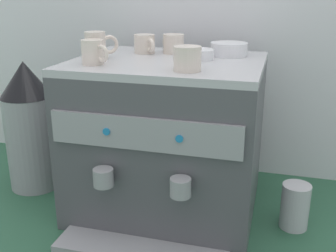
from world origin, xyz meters
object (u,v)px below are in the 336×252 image
(ceramic_cup_0, at_px, (173,44))
(ceramic_cup_2, at_px, (97,45))
(ceramic_cup_4, at_px, (145,44))
(ceramic_bowl_0, at_px, (197,55))
(coffee_grinder, at_px, (30,126))
(milk_pitcher, at_px, (295,206))
(ceramic_cup_3, at_px, (93,52))
(ceramic_bowl_1, at_px, (229,50))
(espresso_machine, at_px, (168,137))
(ceramic_cup_1, at_px, (187,58))

(ceramic_cup_0, xyz_separation_m, ceramic_cup_2, (-0.19, -0.17, 0.01))
(ceramic_cup_4, distance_m, ceramic_bowl_0, 0.21)
(ceramic_cup_2, distance_m, ceramic_cup_4, 0.18)
(coffee_grinder, relative_size, milk_pitcher, 3.27)
(ceramic_cup_3, distance_m, coffee_grinder, 0.47)
(ceramic_cup_0, height_order, ceramic_cup_3, ceramic_cup_3)
(ceramic_bowl_1, bearing_deg, milk_pitcher, -32.00)
(ceramic_cup_3, height_order, milk_pitcher, ceramic_cup_3)
(espresso_machine, bearing_deg, ceramic_bowl_1, 37.08)
(ceramic_cup_4, bearing_deg, ceramic_bowl_0, -21.64)
(ceramic_cup_4, relative_size, milk_pitcher, 0.60)
(ceramic_cup_1, height_order, ceramic_bowl_0, ceramic_cup_1)
(ceramic_cup_3, xyz_separation_m, ceramic_cup_4, (0.07, 0.24, -0.00))
(espresso_machine, relative_size, ceramic_cup_3, 6.26)
(ceramic_cup_2, relative_size, ceramic_cup_4, 1.02)
(ceramic_cup_0, relative_size, ceramic_bowl_1, 0.74)
(ceramic_cup_4, relative_size, coffee_grinder, 0.19)
(ceramic_cup_3, xyz_separation_m, milk_pitcher, (0.59, 0.10, -0.46))
(ceramic_bowl_0, distance_m, milk_pitcher, 0.55)
(ceramic_cup_2, bearing_deg, espresso_machine, 12.13)
(espresso_machine, relative_size, ceramic_cup_0, 6.76)
(ceramic_cup_0, distance_m, ceramic_cup_3, 0.31)
(ceramic_cup_4, relative_size, ceramic_bowl_1, 0.74)
(espresso_machine, distance_m, ceramic_cup_3, 0.36)
(ceramic_cup_3, bearing_deg, ceramic_bowl_0, 30.93)
(ceramic_cup_3, bearing_deg, ceramic_cup_2, 108.13)
(ceramic_cup_0, height_order, ceramic_cup_1, ceramic_cup_1)
(ceramic_cup_0, relative_size, ceramic_bowl_0, 0.90)
(coffee_grinder, bearing_deg, espresso_machine, -1.07)
(ceramic_cup_2, bearing_deg, ceramic_cup_4, 55.98)
(milk_pitcher, bearing_deg, ceramic_cup_0, 160.13)
(ceramic_bowl_0, bearing_deg, espresso_machine, -160.63)
(ceramic_cup_3, bearing_deg, coffee_grinder, 157.18)
(espresso_machine, xyz_separation_m, milk_pitcher, (0.41, -0.03, -0.17))
(ceramic_cup_2, xyz_separation_m, ceramic_bowl_0, (0.29, 0.07, -0.03))
(espresso_machine, height_order, ceramic_cup_0, ceramic_cup_0)
(ceramic_bowl_1, distance_m, coffee_grinder, 0.75)
(ceramic_bowl_1, height_order, milk_pitcher, ceramic_bowl_1)
(espresso_machine, height_order, ceramic_cup_3, ceramic_cup_3)
(ceramic_cup_2, relative_size, coffee_grinder, 0.19)
(ceramic_cup_4, bearing_deg, coffee_grinder, -166.61)
(ceramic_cup_0, distance_m, ceramic_cup_1, 0.30)
(ceramic_cup_3, bearing_deg, milk_pitcher, 10.00)
(ceramic_cup_0, relative_size, coffee_grinder, 0.19)
(ceramic_cup_1, xyz_separation_m, ceramic_bowl_0, (-0.01, 0.17, -0.02))
(ceramic_bowl_0, bearing_deg, milk_pitcher, -9.66)
(ceramic_cup_1, distance_m, ceramic_bowl_1, 0.28)
(ceramic_cup_1, relative_size, ceramic_cup_4, 1.19)
(ceramic_bowl_1, bearing_deg, ceramic_cup_1, -105.37)
(ceramic_cup_1, relative_size, ceramic_bowl_0, 1.06)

